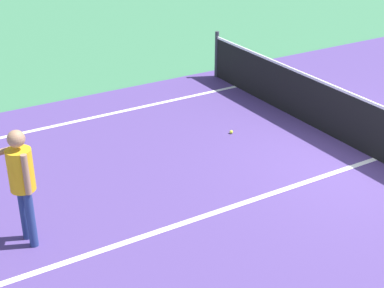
{
  "coord_description": "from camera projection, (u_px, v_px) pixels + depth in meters",
  "views": [
    {
      "loc": [
        5.82,
        -7.12,
        4.49
      ],
      "look_at": [
        -0.33,
        -3.42,
        1.0
      ],
      "focal_mm": 54.02,
      "sensor_mm": 36.0,
      "label": 1
    }
  ],
  "objects": [
    {
      "name": "net",
      "position": [
        380.0,
        133.0,
        9.53
      ],
      "size": [
        9.92,
        0.09,
        1.07
      ],
      "color": "#33383D",
      "rests_on": "ground_plane"
    },
    {
      "name": "player_near",
      "position": [
        19.0,
        176.0,
        7.17
      ],
      "size": [
        0.42,
        1.21,
        1.61
      ],
      "color": "navy",
      "rests_on": "ground_plane"
    },
    {
      "name": "court_surface_inbounds",
      "position": [
        375.0,
        159.0,
        9.75
      ],
      "size": [
        10.62,
        24.4,
        0.0
      ],
      "primitive_type": "cube",
      "color": "#4C387A",
      "rests_on": "ground_plane"
    },
    {
      "name": "tennis_ball_near_net",
      "position": [
        231.0,
        132.0,
        10.65
      ],
      "size": [
        0.07,
        0.07,
        0.07
      ],
      "primitive_type": "sphere",
      "color": "#CCE033",
      "rests_on": "ground_plane"
    },
    {
      "name": "ground_plane",
      "position": [
        375.0,
        159.0,
        9.75
      ],
      "size": [
        60.0,
        60.0,
        0.0
      ],
      "primitive_type": "plane",
      "color": "#38724C"
    },
    {
      "name": "line_center_service",
      "position": [
        217.0,
        212.0,
        8.26
      ],
      "size": [
        0.1,
        6.4,
        0.01
      ],
      "primitive_type": "cube",
      "color": "white",
      "rests_on": "ground_plane"
    }
  ]
}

